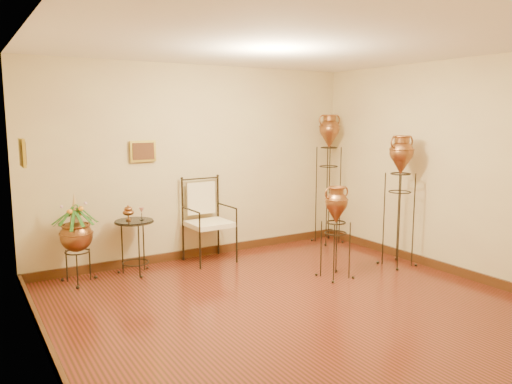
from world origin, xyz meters
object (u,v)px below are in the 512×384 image
armchair (209,220)px  side_table (135,246)px  amphora_tall (328,177)px  planter_urn (76,232)px  amphora_mid (399,200)px

armchair → side_table: size_ratio=1.31×
amphora_tall → armchair: bearing=180.0°
planter_urn → side_table: (0.73, 0.00, -0.27)m
planter_urn → armchair: size_ratio=0.97×
amphora_mid → planter_urn: bearing=159.0°
armchair → side_table: 1.12m
amphora_mid → side_table: size_ratio=2.02×
amphora_mid → planter_urn: amphora_mid is taller
planter_urn → amphora_tall: bearing=-0.0°
armchair → side_table: bearing=177.9°
amphora_tall → amphora_mid: bearing=-90.0°
planter_urn → side_table: size_ratio=1.28×
amphora_tall → armchair: (-2.16, 0.00, -0.48)m
amphora_mid → planter_urn: (-3.99, 1.53, -0.28)m
side_table → armchair: bearing=-0.0°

